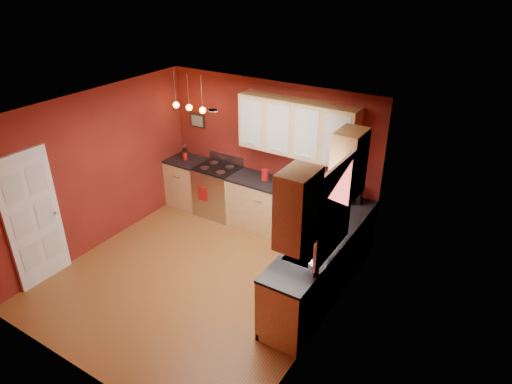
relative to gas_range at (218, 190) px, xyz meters
The scene contains 27 objects.
floor 2.08m from the gas_range, 62.94° to the right, with size 4.20×4.20×0.00m, color #945B2B.
ceiling 2.93m from the gas_range, 62.94° to the right, with size 4.00×4.20×0.02m, color silver.
wall_back 1.27m from the gas_range, 18.02° to the left, with size 4.00×0.02×2.60m, color maroon.
wall_front 4.09m from the gas_range, 76.73° to the right, with size 4.00×0.02×2.60m, color maroon.
wall_left 2.25m from the gas_range, 120.95° to the right, with size 0.02×4.20×2.60m, color maroon.
wall_right 3.53m from the gas_range, 31.66° to the right, with size 0.02×4.20×2.60m, color maroon.
base_cabinets_back_left 0.73m from the gas_range, behind, with size 0.70×0.60×0.90m, color #E8C77C.
base_cabinets_back_right 1.65m from the gas_range, ahead, with size 2.54×0.60×0.90m, color #E8C77C.
base_cabinets_right 2.95m from the gas_range, 27.27° to the right, with size 0.60×2.10×0.90m, color #E8C77C.
counter_back_left 0.85m from the gas_range, behind, with size 0.70×0.62×0.04m, color black.
counter_back_right 1.71m from the gas_range, ahead, with size 2.54×0.62×0.04m, color black.
counter_right 2.98m from the gas_range, 27.27° to the right, with size 0.62×2.10×0.04m, color black.
gas_range is the anchor object (origin of this frame).
dishwasher_front 2.04m from the gas_range, ahead, with size 0.60×0.02×0.80m, color #B7B7BB.
sink 3.05m from the gas_range, 29.78° to the right, with size 0.50×0.70×0.33m.
window 3.48m from the gas_range, 27.40° to the right, with size 0.06×1.02×1.22m.
door_left_wall 3.22m from the gas_range, 109.27° to the right, with size 0.12×0.82×2.05m.
upper_cabinets_back 2.12m from the gas_range, ahead, with size 2.00×0.35×0.90m, color #E8C77C.
upper_cabinets_right 3.45m from the gas_range, 28.26° to the right, with size 0.35×1.95×0.90m, color #E8C77C.
wall_picture 1.36m from the gas_range, 156.09° to the left, with size 0.32×0.03×0.26m, color black.
pendant_lights 1.62m from the gas_range, behind, with size 0.71×0.11×0.66m.
red_canister 1.15m from the gas_range, ahead, with size 0.13×0.13×0.19m.
red_vase 0.92m from the gas_range, behind, with size 0.09×0.09×0.15m, color #A41111.
flowers 1.01m from the gas_range, behind, with size 0.11×0.11×0.19m, color #A41111.
coffee_maker 2.67m from the gas_range, ahead, with size 0.23×0.23×0.30m.
soap_pump 3.48m from the gas_range, 33.76° to the right, with size 0.10×0.10×0.22m, color white.
dish_towel 0.35m from the gas_range, 109.12° to the right, with size 0.20×0.01×0.27m, color #A41111.
Camera 1 is at (3.72, -4.25, 4.35)m, focal length 32.00 mm.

